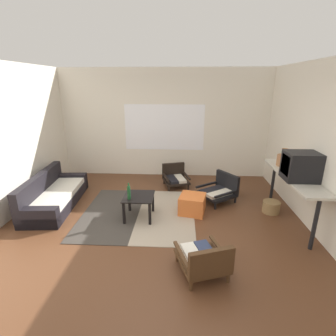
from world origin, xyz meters
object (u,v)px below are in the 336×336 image
object	(u,v)px
couch	(53,196)
ottoman_orange	(192,204)
console_shelf	(293,179)
crt_television	(302,166)
coffee_table	(139,201)
wicker_basket	(271,207)
armchair_corner	(220,189)
armchair_striped_foreground	(204,259)
armchair_by_window	(175,177)
glass_bottle	(129,192)
clay_vase	(284,160)

from	to	relation	value
couch	ottoman_orange	world-z (taller)	couch
console_shelf	crt_television	size ratio (longest dim) A/B	3.47
coffee_table	wicker_basket	distance (m)	2.49
armchair_corner	armchair_striped_foreground	bearing A→B (deg)	-102.68
couch	armchair_by_window	bearing A→B (deg)	26.24
coffee_table	ottoman_orange	distance (m)	1.01
coffee_table	glass_bottle	size ratio (longest dim) A/B	1.89
couch	glass_bottle	distance (m)	1.76
ottoman_orange	clay_vase	distance (m)	1.92
couch	coffee_table	world-z (taller)	couch
clay_vase	console_shelf	bearing A→B (deg)	-90.00
coffee_table	couch	bearing A→B (deg)	167.44
coffee_table	ottoman_orange	size ratio (longest dim) A/B	1.23
ottoman_orange	armchair_corner	bearing A→B (deg)	44.97
ottoman_orange	wicker_basket	world-z (taller)	ottoman_orange
armchair_striped_foreground	console_shelf	bearing A→B (deg)	42.98
armchair_striped_foreground	armchair_corner	world-z (taller)	armchair_corner
console_shelf	wicker_basket	xyz separation A→B (m)	(-0.21, 0.24, -0.65)
ottoman_orange	console_shelf	world-z (taller)	console_shelf
armchair_by_window	glass_bottle	bearing A→B (deg)	-113.68
coffee_table	crt_television	size ratio (longest dim) A/B	1.03
couch	crt_television	bearing A→B (deg)	-6.83
clay_vase	couch	bearing A→B (deg)	-177.35
crt_television	ottoman_orange	bearing A→B (deg)	167.71
armchair_corner	glass_bottle	bearing A→B (deg)	-150.56
armchair_by_window	crt_television	world-z (taller)	crt_television
crt_television	wicker_basket	size ratio (longest dim) A/B	1.73
glass_bottle	wicker_basket	world-z (taller)	glass_bottle
clay_vase	crt_television	bearing A→B (deg)	-90.25
ottoman_orange	glass_bottle	bearing A→B (deg)	-161.54
armchair_striped_foreground	armchair_by_window	bearing A→B (deg)	98.45
armchair_by_window	glass_bottle	distance (m)	1.89
couch	wicker_basket	distance (m)	4.24
couch	armchair_striped_foreground	bearing A→B (deg)	-32.56
armchair_corner	console_shelf	bearing A→B (deg)	-32.88
armchair_striped_foreground	console_shelf	xyz separation A→B (m)	(1.62, 1.51, 0.53)
coffee_table	console_shelf	world-z (taller)	console_shelf
coffee_table	ottoman_orange	xyz separation A→B (m)	(0.97, 0.23, -0.16)
armchair_corner	clay_vase	size ratio (longest dim) A/B	2.64
clay_vase	glass_bottle	world-z (taller)	clay_vase
armchair_corner	wicker_basket	world-z (taller)	armchair_corner
armchair_corner	crt_television	size ratio (longest dim) A/B	1.60
couch	glass_bottle	world-z (taller)	glass_bottle
coffee_table	armchair_by_window	size ratio (longest dim) A/B	0.80
couch	crt_television	distance (m)	4.56
couch	wicker_basket	world-z (taller)	couch
armchair_corner	clay_vase	world-z (taller)	clay_vase
couch	armchair_striped_foreground	distance (m)	3.36
armchair_striped_foreground	console_shelf	world-z (taller)	console_shelf
ottoman_orange	console_shelf	xyz separation A→B (m)	(1.71, -0.14, 0.59)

